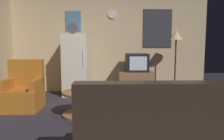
% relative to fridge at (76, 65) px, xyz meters
% --- Properties ---
extents(ground_plane, '(12.00, 12.00, 0.00)m').
position_rel_fridge_xyz_m(ground_plane, '(0.81, -1.95, -0.75)').
color(ground_plane, '#2D2833').
extents(wall_with_art, '(5.20, 0.12, 2.55)m').
position_rel_fridge_xyz_m(wall_with_art, '(0.82, 0.50, 0.52)').
color(wall_with_art, '#D1B284').
rests_on(wall_with_art, ground_plane).
extents(fridge, '(0.60, 0.62, 1.77)m').
position_rel_fridge_xyz_m(fridge, '(0.00, 0.00, 0.00)').
color(fridge, silver).
rests_on(fridge, ground_plane).
extents(tv_stand, '(0.84, 0.53, 0.59)m').
position_rel_fridge_xyz_m(tv_stand, '(1.49, -0.01, -0.46)').
color(tv_stand, '#8E6642').
rests_on(tv_stand, ground_plane).
extents(crt_tv, '(0.54, 0.51, 0.44)m').
position_rel_fridge_xyz_m(crt_tv, '(1.51, -0.01, 0.06)').
color(crt_tv, black).
rests_on(crt_tv, tv_stand).
extents(standing_lamp, '(0.32, 0.32, 1.59)m').
position_rel_fridge_xyz_m(standing_lamp, '(2.46, -0.06, 0.60)').
color(standing_lamp, '#332D28').
rests_on(standing_lamp, ground_plane).
extents(coffee_table, '(0.72, 0.72, 0.44)m').
position_rel_fridge_xyz_m(coffee_table, '(0.34, -1.61, -0.54)').
color(coffee_table, '#8E6642').
rests_on(coffee_table, ground_plane).
extents(wine_glass, '(0.05, 0.05, 0.15)m').
position_rel_fridge_xyz_m(wine_glass, '(0.40, -1.60, -0.24)').
color(wine_glass, silver).
rests_on(wine_glass, coffee_table).
extents(mug_ceramic_white, '(0.08, 0.08, 0.09)m').
position_rel_fridge_xyz_m(mug_ceramic_white, '(0.31, -1.54, -0.27)').
color(mug_ceramic_white, silver).
rests_on(mug_ceramic_white, coffee_table).
extents(remote_control, '(0.15, 0.10, 0.02)m').
position_rel_fridge_xyz_m(remote_control, '(0.19, -1.49, -0.31)').
color(remote_control, black).
rests_on(remote_control, coffee_table).
extents(armchair, '(0.68, 0.68, 0.96)m').
position_rel_fridge_xyz_m(armchair, '(-0.86, -1.16, -0.42)').
color(armchair, '#B2661E').
rests_on(armchair, ground_plane).
extents(couch, '(1.70, 0.80, 0.92)m').
position_rel_fridge_xyz_m(couch, '(1.30, -3.24, -0.44)').
color(couch, '#38281E').
rests_on(couch, ground_plane).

